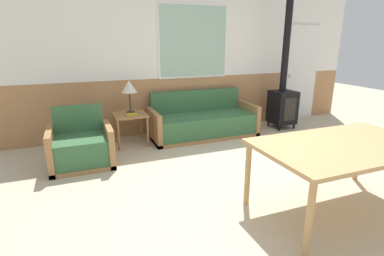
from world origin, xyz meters
TOP-DOWN VIEW (x-y plane):
  - ground_plane at (0.00, 0.00)m, footprint 16.00×16.00m
  - wall_back at (0.00, 2.63)m, footprint 7.20×0.09m
  - couch at (0.02, 2.13)m, footprint 1.93×0.80m
  - armchair at (-2.10, 1.54)m, footprint 0.84×0.73m
  - side_table at (-1.29, 2.15)m, footprint 0.53×0.53m
  - table_lamp at (-1.26, 2.25)m, footprint 0.26×0.26m
  - book_stack at (-1.27, 2.07)m, footprint 0.17×0.13m
  - dining_table at (0.30, -0.69)m, footprint 1.72×1.03m
  - wood_stove at (1.72, 2.06)m, footprint 0.44×0.45m
  - entry_door at (2.53, 2.57)m, footprint 0.86×0.09m

SIDE VIEW (x-z plane):
  - ground_plane at x=0.00m, z-range 0.00..0.00m
  - couch at x=0.02m, z-range -0.15..0.65m
  - armchair at x=-2.10m, z-range -0.15..0.65m
  - side_table at x=-1.29m, z-range 0.18..0.71m
  - book_stack at x=-1.27m, z-range 0.53..0.55m
  - wood_stove at x=1.72m, z-range -0.62..1.95m
  - dining_table at x=0.30m, z-range 0.30..1.03m
  - table_lamp at x=-1.26m, z-range 0.69..1.23m
  - entry_door at x=2.53m, z-range 0.00..2.01m
  - wall_back at x=0.00m, z-range 0.02..2.72m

